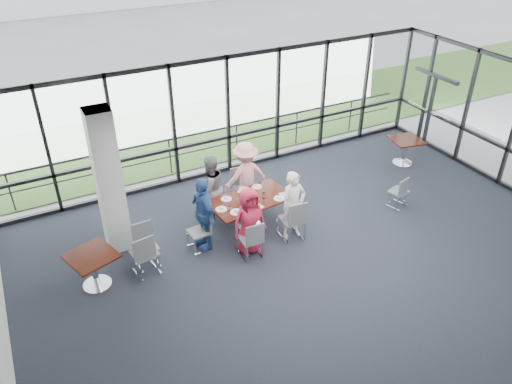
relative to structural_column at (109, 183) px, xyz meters
name	(u,v)px	position (x,y,z in m)	size (l,w,h in m)	color
floor	(334,275)	(3.60, -3.00, -1.61)	(12.00, 10.00, 0.02)	#20242F
ceiling	(350,131)	(3.60, -3.00, 1.60)	(12.00, 10.00, 0.04)	white
curtain_wall_back	(228,116)	(3.60, 2.00, 0.00)	(12.00, 0.10, 3.20)	white
exit_door	(430,111)	(9.60, 0.75, -0.55)	(0.12, 1.60, 2.10)	black
structural_column	(109,183)	(0.00, 0.00, 0.00)	(0.50, 0.50, 3.20)	white
apron	(170,109)	(3.60, 7.00, -1.62)	(80.00, 70.00, 0.02)	gray
grass_strip	(190,129)	(3.60, 5.00, -1.59)	(80.00, 5.00, 0.01)	#395D25
guard_rail	(220,145)	(3.60, 2.60, -1.10)	(0.06, 0.06, 12.00)	#2D2D33
main_table	(250,204)	(2.86, -0.69, -0.98)	(1.94, 1.21, 0.75)	#311A0E
side_table_left	(92,260)	(-0.73, -1.06, -0.97)	(1.07, 1.07, 0.75)	#311A0E
side_table_right	(406,143)	(8.10, 0.03, -0.98)	(0.95, 0.95, 0.75)	#311A0E
diner_near_left	(249,221)	(2.45, -1.46, -0.83)	(0.75, 0.49, 1.53)	#C01F3B
diner_near_right	(293,206)	(3.54, -1.45, -0.79)	(0.59, 0.43, 1.61)	white
diner_far_left	(210,188)	(2.23, 0.08, -0.80)	(0.78, 0.48, 1.60)	slate
diner_far_right	(246,175)	(3.18, 0.15, -0.75)	(1.10, 0.57, 1.70)	pink
diner_end	(203,213)	(1.66, -0.86, -0.75)	(0.99, 0.54, 1.69)	#33599C
chair_main_nl	(251,239)	(2.38, -1.65, -1.16)	(0.43, 0.43, 0.88)	slate
chair_main_nr	(292,219)	(3.49, -1.49, -1.12)	(0.47, 0.47, 0.96)	slate
chair_main_fl	(213,199)	(2.31, 0.13, -1.16)	(0.43, 0.43, 0.87)	slate
chair_main_fr	(244,188)	(3.15, 0.21, -1.13)	(0.46, 0.46, 0.93)	slate
chair_main_end	(199,232)	(1.52, -0.91, -1.16)	(0.43, 0.43, 0.87)	slate
chair_spare_la	(144,253)	(0.26, -1.14, -1.11)	(0.48, 0.48, 0.97)	slate
chair_spare_lb	(146,247)	(0.35, -0.92, -1.14)	(0.45, 0.45, 0.91)	slate
chair_spare_r	(399,191)	(6.46, -1.59, -1.19)	(0.40, 0.40, 0.82)	slate
plate_nl	(236,212)	(2.36, -1.04, -0.84)	(0.28, 0.28, 0.01)	white
plate_nr	(279,199)	(3.45, -0.99, -0.84)	(0.25, 0.25, 0.01)	white
plate_fl	(226,199)	(2.39, -0.46, -0.84)	(0.24, 0.24, 0.01)	white
plate_fr	(257,187)	(3.24, -0.31, -0.84)	(0.24, 0.24, 0.01)	white
plate_end	(221,209)	(2.11, -0.79, -0.84)	(0.25, 0.25, 0.01)	white
tumbler_a	(244,204)	(2.60, -0.92, -0.78)	(0.07, 0.07, 0.15)	white
tumbler_b	(264,195)	(3.15, -0.80, -0.78)	(0.07, 0.07, 0.14)	white
tumbler_c	(244,192)	(2.83, -0.46, -0.78)	(0.07, 0.07, 0.14)	white
tumbler_d	(230,209)	(2.25, -0.92, -0.79)	(0.06, 0.06, 0.13)	white
menu_a	(256,208)	(2.81, -1.07, -0.85)	(0.33, 0.23, 0.00)	white
menu_b	(286,194)	(3.68, -0.90, -0.85)	(0.30, 0.21, 0.00)	white
menu_c	(243,190)	(2.90, -0.27, -0.85)	(0.30, 0.21, 0.00)	white
condiment_caddy	(249,197)	(2.87, -0.64, -0.83)	(0.10, 0.07, 0.04)	black
ketchup_bottle	(248,193)	(2.87, -0.59, -0.76)	(0.06, 0.06, 0.18)	#B80D17
green_bottle	(251,194)	(2.90, -0.66, -0.75)	(0.05, 0.05, 0.20)	#1F7D36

